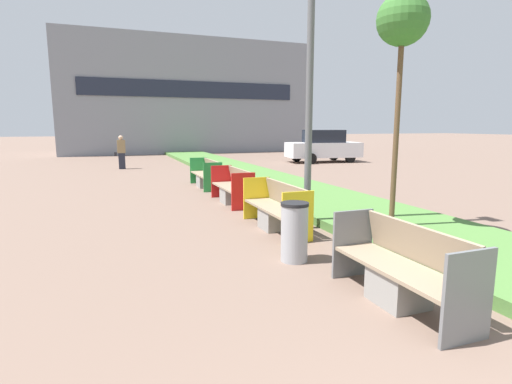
{
  "coord_description": "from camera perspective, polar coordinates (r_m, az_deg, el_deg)",
  "views": [
    {
      "loc": [
        -2.25,
        0.18,
        2.09
      ],
      "look_at": [
        0.9,
        8.57,
        0.6
      ],
      "focal_mm": 28.0,
      "sensor_mm": 36.0,
      "label": 1
    }
  ],
  "objects": [
    {
      "name": "parked_car_distant",
      "position": [
        23.58,
        9.59,
        6.44
      ],
      "size": [
        4.4,
        2.3,
        1.86
      ],
      "rotation": [
        0.0,
        0.0,
        -0.13
      ],
      "color": "silver",
      "rests_on": "ground"
    },
    {
      "name": "bench_yellow_frame",
      "position": [
        8.15,
        2.93,
        -2.76
      ],
      "size": [
        0.65,
        2.13,
        0.94
      ],
      "color": "gray",
      "rests_on": "ground"
    },
    {
      "name": "planter_grass_strip",
      "position": [
        13.16,
        4.13,
        0.68
      ],
      "size": [
        2.8,
        120.0,
        0.18
      ],
      "color": "#4C7A38",
      "rests_on": "ground"
    },
    {
      "name": "building_backdrop",
      "position": [
        34.15,
        -10.25,
        13.01
      ],
      "size": [
        18.8,
        7.12,
        8.62
      ],
      "color": "gray",
      "rests_on": "ground"
    },
    {
      "name": "sapling_tree_near",
      "position": [
        8.15,
        20.2,
        21.49
      ],
      "size": [
        0.93,
        0.93,
        4.42
      ],
      "color": "brown",
      "rests_on": "ground"
    },
    {
      "name": "litter_bin",
      "position": [
        6.24,
        5.5,
        -5.68
      ],
      "size": [
        0.43,
        0.43,
        0.93
      ],
      "color": "#9EA0A5",
      "rests_on": "ground"
    },
    {
      "name": "bench_grey_frame",
      "position": [
        5.1,
        20.04,
        -10.92
      ],
      "size": [
        0.65,
        1.95,
        0.94
      ],
      "color": "gray",
      "rests_on": "ground"
    },
    {
      "name": "pedestrian_walking",
      "position": [
        20.6,
        -18.69,
        5.42
      ],
      "size": [
        0.53,
        0.24,
        1.63
      ],
      "color": "#232633",
      "rests_on": "ground"
    },
    {
      "name": "bench_green_frame",
      "position": [
        13.84,
        -7.11,
        2.23
      ],
      "size": [
        0.65,
        2.16,
        0.94
      ],
      "color": "gray",
      "rests_on": "ground"
    },
    {
      "name": "bench_red_frame",
      "position": [
        10.91,
        -3.33,
        0.34
      ],
      "size": [
        0.65,
        2.05,
        0.94
      ],
      "color": "gray",
      "rests_on": "ground"
    }
  ]
}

